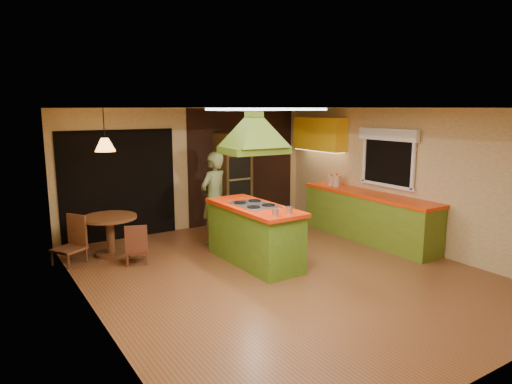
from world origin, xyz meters
TOP-DOWN VIEW (x-y plane):
  - ground at (0.00, 0.00)m, footprint 6.50×6.50m
  - room_walls at (0.00, 0.00)m, footprint 5.50×6.50m
  - ceiling_plane at (0.00, 0.00)m, footprint 6.50×6.50m
  - brick_panel at (1.25, 3.23)m, footprint 2.64×0.03m
  - nook_opening at (-1.50, 3.23)m, footprint 2.20×0.03m
  - right_counter at (2.45, 0.60)m, footprint 0.62×3.05m
  - upper_cabinets at (2.57, 2.20)m, footprint 0.34×1.40m
  - window_right at (2.70, 0.40)m, footprint 0.12×1.35m
  - fluor_panel at (-1.10, -1.20)m, footprint 1.20×0.60m
  - kitchen_island at (-0.08, 0.66)m, footprint 0.80×1.93m
  - range_hood at (-0.08, 0.66)m, footprint 1.00×0.74m
  - man at (-0.13, 1.97)m, footprint 0.73×0.61m
  - wall_oven at (0.83, 2.95)m, footprint 0.68×0.63m
  - dining_table at (-1.95, 2.32)m, footprint 0.91×0.91m
  - chair_left at (-2.65, 2.22)m, footprint 0.59×0.59m
  - chair_near at (-1.70, 1.67)m, footprint 0.47×0.47m
  - pendant_lamp at (-1.95, 2.32)m, footprint 0.37×0.37m
  - canister_large at (2.40, 1.43)m, footprint 0.18×0.18m
  - canister_medium at (2.40, 1.59)m, footprint 0.14×0.14m
  - canister_small at (2.40, 1.47)m, footprint 0.11×0.11m

SIDE VIEW (x-z plane):
  - ground at x=0.00m, z-range 0.00..0.00m
  - chair_near at x=-1.70m, z-range 0.00..0.67m
  - chair_left at x=-2.65m, z-range 0.00..0.78m
  - right_counter at x=2.45m, z-range 0.00..0.92m
  - dining_table at x=-1.95m, z-range 0.14..0.82m
  - kitchen_island at x=-0.08m, z-range 0.00..0.97m
  - man at x=-0.13m, z-range 0.00..1.71m
  - wall_oven at x=0.83m, z-range 0.00..1.99m
  - canister_small at x=2.40m, z-range 0.92..1.07m
  - canister_medium at x=2.40m, z-range 0.92..1.12m
  - canister_large at x=2.40m, z-range 0.92..1.15m
  - nook_opening at x=-1.50m, z-range 0.00..2.10m
  - room_walls at x=0.00m, z-range -2.00..4.50m
  - brick_panel at x=1.25m, z-range 0.00..2.50m
  - window_right at x=2.70m, z-range 1.24..2.30m
  - pendant_lamp at x=-1.95m, z-range 1.79..2.01m
  - upper_cabinets at x=2.57m, z-range 1.60..2.30m
  - range_hood at x=-0.08m, z-range 1.86..2.65m
  - fluor_panel at x=-1.10m, z-range 2.47..2.50m
  - ceiling_plane at x=0.00m, z-range 2.50..2.50m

